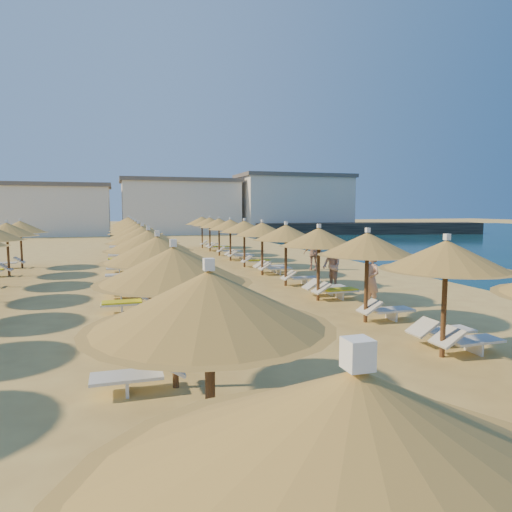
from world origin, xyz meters
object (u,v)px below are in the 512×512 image
object	(u,v)px
beachgoer_b	(332,266)
parasol_row_west	(140,234)
jetty	(367,228)
parasol_row_east	(273,232)
beachgoer_a	(372,280)
beachgoer_c	(313,254)

from	to	relation	value
beachgoer_b	parasol_row_west	bearing A→B (deg)	-112.25
jetty	parasol_row_east	bearing A→B (deg)	-114.47
parasol_row_east	beachgoer_a	distance (m)	6.83
parasol_row_east	beachgoer_b	size ratio (longest dim) A/B	21.52
beachgoer_b	beachgoer_a	size ratio (longest dim) A/B	1.00
parasol_row_east	parasol_row_west	xyz separation A→B (m)	(-6.10, 0.00, 0.00)
jetty	beachgoer_c	bearing A→B (deg)	-112.93
parasol_row_west	beachgoer_c	world-z (taller)	parasol_row_west
jetty	parasol_row_west	size ratio (longest dim) A/B	0.75
jetty	beachgoer_a	xyz separation A→B (m)	(-23.60, -39.91, 0.19)
jetty	beachgoer_b	bearing A→B (deg)	-110.49
jetty	beachgoer_a	bearing A→B (deg)	-108.28
parasol_row_east	jetty	bearing A→B (deg)	53.21
beachgoer_a	parasol_row_east	bearing A→B (deg)	-175.32
beachgoer_a	beachgoer_c	world-z (taller)	beachgoer_a
jetty	beachgoer_a	distance (m)	46.37
beachgoer_b	beachgoer_a	bearing A→B (deg)	-10.80
beachgoer_c	beachgoer_a	bearing A→B (deg)	-68.37
parasol_row_east	beachgoer_b	distance (m)	3.41
jetty	beachgoer_b	size ratio (longest dim) A/B	16.07
parasol_row_east	parasol_row_west	bearing A→B (deg)	180.00
beachgoer_a	beachgoer_c	size ratio (longest dim) A/B	1.04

